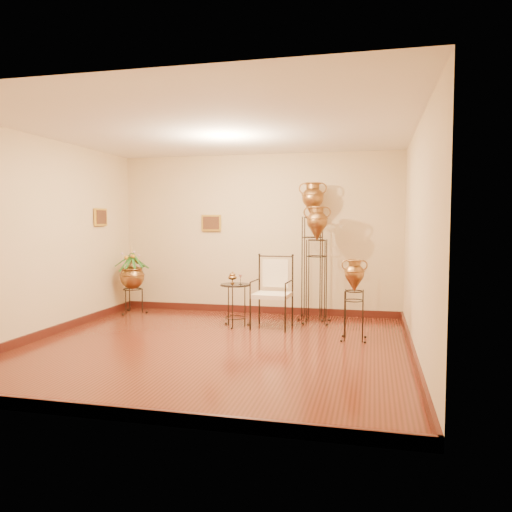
% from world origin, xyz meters
% --- Properties ---
extents(ground, '(5.00, 5.00, 0.00)m').
position_xyz_m(ground, '(0.00, 0.00, 0.00)').
color(ground, maroon).
rests_on(ground, ground).
extents(room_shell, '(5.02, 5.02, 2.81)m').
position_xyz_m(room_shell, '(-0.01, 0.01, 1.73)').
color(room_shell, beige).
rests_on(room_shell, ground).
extents(amphora_tall, '(0.50, 0.50, 2.29)m').
position_xyz_m(amphora_tall, '(1.01, 2.15, 1.17)').
color(amphora_tall, black).
rests_on(amphora_tall, ground).
extents(amphora_mid, '(0.48, 0.48, 1.89)m').
position_xyz_m(amphora_mid, '(1.12, 1.85, 0.96)').
color(amphora_mid, black).
rests_on(amphora_mid, ground).
extents(amphora_short, '(0.37, 0.37, 1.13)m').
position_xyz_m(amphora_short, '(1.75, 0.79, 0.56)').
color(amphora_short, black).
rests_on(amphora_short, ground).
extents(planter_urn, '(0.88, 0.88, 1.25)m').
position_xyz_m(planter_urn, '(-2.15, 1.93, 0.70)').
color(planter_urn, black).
rests_on(planter_urn, ground).
extents(armchair, '(0.65, 0.61, 1.10)m').
position_xyz_m(armchair, '(0.50, 1.28, 0.55)').
color(armchair, black).
rests_on(armchair, ground).
extents(side_table, '(0.47, 0.47, 0.84)m').
position_xyz_m(side_table, '(-0.08, 1.29, 0.35)').
color(side_table, black).
rests_on(side_table, ground).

